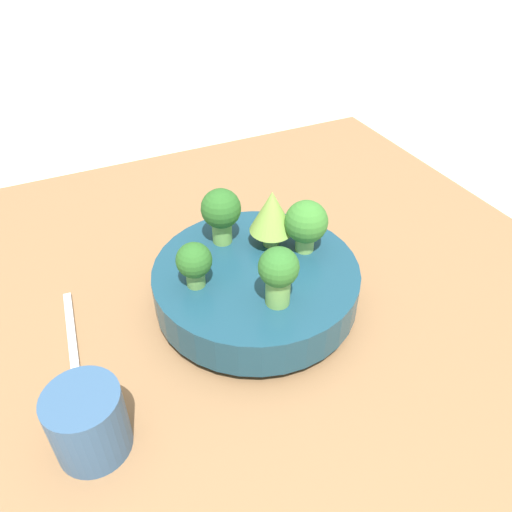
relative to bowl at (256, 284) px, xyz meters
name	(u,v)px	position (x,y,z in m)	size (l,w,h in m)	color
ground_plane	(286,333)	(0.03, 0.03, -0.08)	(6.00, 6.00, 0.00)	beige
table	(287,322)	(0.03, 0.03, -0.06)	(1.02, 0.90, 0.05)	olive
bowl	(256,284)	(0.00, 0.00, 0.00)	(0.27, 0.27, 0.06)	navy
romanesco_piece_far	(272,213)	(-0.04, 0.04, 0.08)	(0.06, 0.06, 0.08)	#609347
broccoli_floret_left	(221,212)	(-0.07, -0.02, 0.08)	(0.05, 0.05, 0.08)	#6BA34C
broccoli_floret_back	(306,223)	(-0.01, 0.08, 0.07)	(0.06, 0.06, 0.07)	#7AB256
broccoli_floret_front	(194,262)	(0.00, -0.08, 0.06)	(0.04, 0.04, 0.06)	#609347
broccoli_floret_right	(278,273)	(0.07, 0.00, 0.07)	(0.05, 0.05, 0.08)	#6BA34C
cup	(88,422)	(0.12, -0.24, 0.00)	(0.08, 0.08, 0.08)	#33567F
fork	(73,345)	(-0.03, -0.24, -0.03)	(0.19, 0.03, 0.01)	silver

